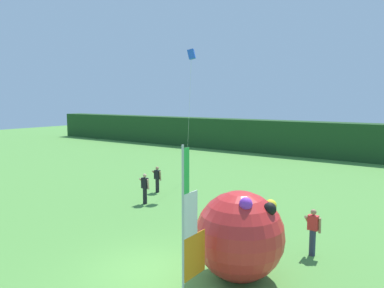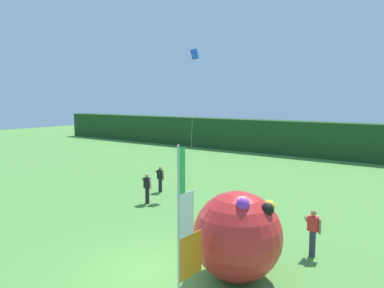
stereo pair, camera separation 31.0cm
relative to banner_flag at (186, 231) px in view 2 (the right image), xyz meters
The scene contains 8 objects.
ground_plane 3.26m from the banner_flag, 158.01° to the left, with size 120.00×120.00×0.00m, color #518E3D.
distant_treeline 28.27m from the banner_flag, 94.68° to the left, with size 80.00×2.40×3.38m, color #1E421E.
banner_flag is the anchor object (origin of this frame).
person_near_banner 12.47m from the banner_flag, 134.62° to the left, with size 0.55×0.48×1.55m.
person_mid_field 10.19m from the banner_flag, 139.25° to the left, with size 0.55×0.48×1.62m.
person_far_left 5.59m from the banner_flag, 72.93° to the left, with size 0.55×0.48×1.67m.
inflatable_balloon 2.34m from the banner_flag, 82.33° to the left, with size 2.74×2.74×2.75m.
kite_blue_box_2 14.78m from the banner_flag, 125.22° to the left, with size 1.85×1.83×8.53m.
Camera 2 is at (7.89, -8.17, 5.48)m, focal length 34.34 mm.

